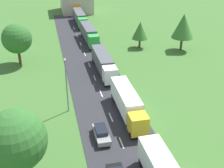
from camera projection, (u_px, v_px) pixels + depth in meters
The scene contains 13 objects.
road at pixel (120, 140), 39.44m from camera, with size 10.00×140.00×0.06m, color #2B2B30.
lane_marking_centre at pixel (130, 163), 35.42m from camera, with size 0.16×119.10×0.01m.
truck_second at pixel (128, 103), 44.02m from camera, with size 2.53×12.31×3.69m.
truck_third at pixel (104, 62), 57.90m from camera, with size 2.54×13.43×3.51m.
truck_fourth at pixel (89, 33), 74.39m from camera, with size 2.78×13.26×3.73m.
truck_fifth at pixel (80, 17), 88.90m from camera, with size 2.60×13.89×3.57m.
truck_sixth at pixel (74, 5), 103.98m from camera, with size 2.69×14.17×3.57m.
car_third at pixel (101, 133), 39.46m from camera, with size 1.81×4.49×1.52m.
lamppost_second at pixel (66, 83), 43.88m from camera, with size 0.36×0.36×8.66m.
tree_oak at pixel (183, 26), 67.44m from camera, with size 4.98×4.98×8.52m.
tree_birch at pixel (140, 30), 69.62m from camera, with size 3.72×3.72×6.33m.
tree_maple at pixel (17, 39), 60.17m from camera, with size 6.07×6.07×8.56m.
tree_pine at pixel (15, 141), 29.41m from camera, with size 6.39×6.39×9.43m.
Camera 1 is at (-8.24, -6.29, 24.44)m, focal length 47.91 mm.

